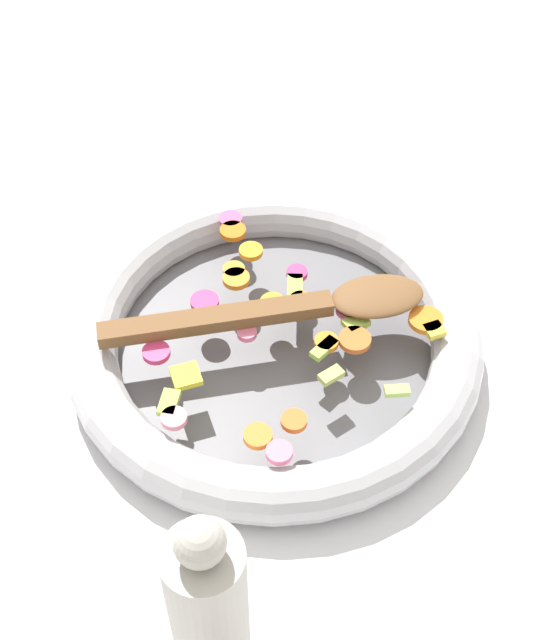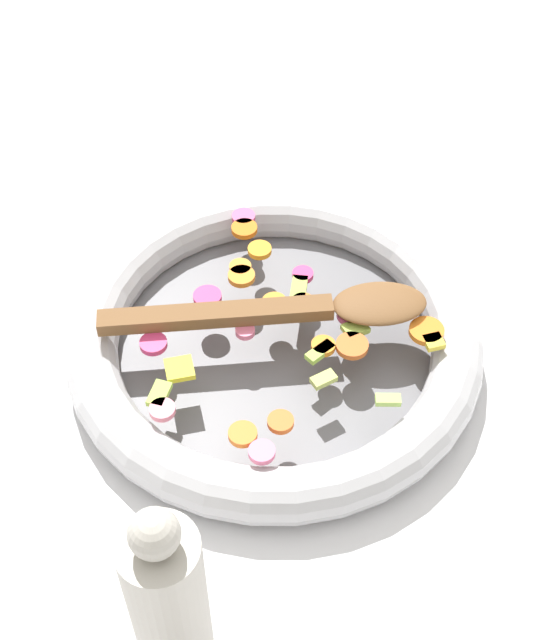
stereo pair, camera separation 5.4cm
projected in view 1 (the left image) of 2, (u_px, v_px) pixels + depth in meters
ground_plane at (275, 353)px, 0.88m from camera, size 4.00×4.00×0.00m
skillet at (275, 339)px, 0.87m from camera, size 0.40×0.40×0.05m
chopped_vegetables at (284, 323)px, 0.84m from camera, size 0.30×0.28×0.01m
wooden_spoon at (299, 307)px, 0.84m from camera, size 0.15×0.30×0.01m
pepper_mill at (208, 606)px, 0.62m from camera, size 0.06×0.06×0.20m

